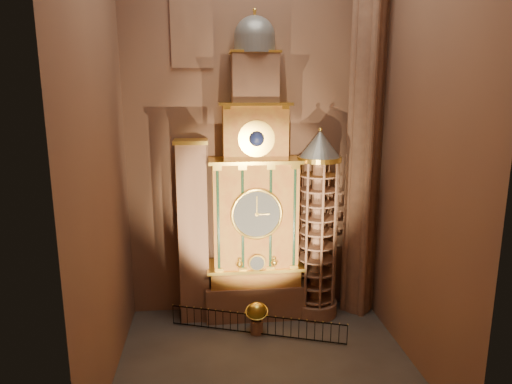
{
  "coord_description": "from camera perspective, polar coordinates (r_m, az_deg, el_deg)",
  "views": [
    {
      "loc": [
        -2.55,
        -19.29,
        12.75
      ],
      "look_at": [
        -0.15,
        3.0,
        7.73
      ],
      "focal_mm": 32.0,
      "sensor_mm": 36.0,
      "label": 1
    }
  ],
  "objects": [
    {
      "name": "wall_right",
      "position": [
        21.59,
        20.28,
        7.2
      ],
      "size": [
        0.0,
        22.0,
        22.0
      ],
      "primitive_type": "plane",
      "rotation": [
        1.57,
        0.0,
        -1.57
      ],
      "color": "#886149",
      "rests_on": "floor"
    },
    {
      "name": "wall_back",
      "position": [
        25.48,
        -0.4,
        8.68
      ],
      "size": [
        22.0,
        0.0,
        22.0
      ],
      "primitive_type": "plane",
      "rotation": [
        1.57,
        0.0,
        0.0
      ],
      "color": "#886149",
      "rests_on": "floor"
    },
    {
      "name": "gothic_pier",
      "position": [
        25.84,
        13.56,
        8.39
      ],
      "size": [
        2.04,
        2.04,
        22.0
      ],
      "color": "#8C634C",
      "rests_on": "floor"
    },
    {
      "name": "floor",
      "position": [
        23.26,
        1.23,
        -20.63
      ],
      "size": [
        14.0,
        14.0,
        0.0
      ],
      "primitive_type": "plane",
      "color": "#383330",
      "rests_on": "ground"
    },
    {
      "name": "astronomical_clock",
      "position": [
        25.13,
        -0.15,
        -1.37
      ],
      "size": [
        5.6,
        2.41,
        16.7
      ],
      "color": "#8C634C",
      "rests_on": "floor"
    },
    {
      "name": "celestial_globe",
      "position": [
        25.11,
        0.08,
        -15.12
      ],
      "size": [
        1.42,
        1.36,
        1.78
      ],
      "color": "#8C634C",
      "rests_on": "floor"
    },
    {
      "name": "stair_turret",
      "position": [
        25.84,
        7.68,
        -4.33
      ],
      "size": [
        2.5,
        2.5,
        10.8
      ],
      "color": "#8C634C",
      "rests_on": "floor"
    },
    {
      "name": "stained_glass_window",
      "position": [
        25.49,
        -8.09,
        20.96
      ],
      "size": [
        2.2,
        0.14,
        5.2
      ],
      "color": "navy",
      "rests_on": "wall_back"
    },
    {
      "name": "wall_left",
      "position": [
        19.87,
        -19.22,
        6.87
      ],
      "size": [
        0.0,
        22.0,
        22.0
      ],
      "primitive_type": "plane",
      "rotation": [
        1.57,
        0.0,
        1.57
      ],
      "color": "#886149",
      "rests_on": "floor"
    },
    {
      "name": "iron_railing",
      "position": [
        25.18,
        0.05,
        -16.23
      ],
      "size": [
        8.96,
        3.19,
        1.11
      ],
      "color": "black",
      "rests_on": "floor"
    },
    {
      "name": "portrait_tower",
      "position": [
        25.44,
        -7.82,
        -4.89
      ],
      "size": [
        1.8,
        1.6,
        10.2
      ],
      "color": "#8C634C",
      "rests_on": "floor"
    }
  ]
}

